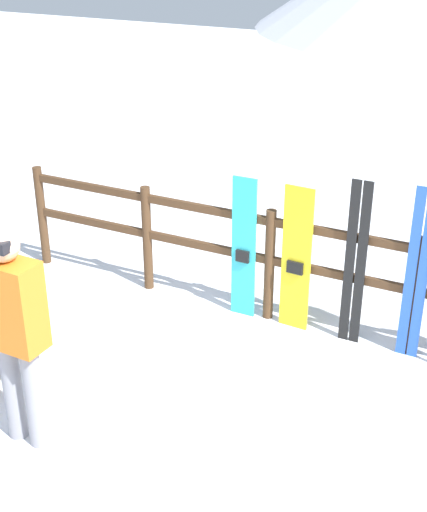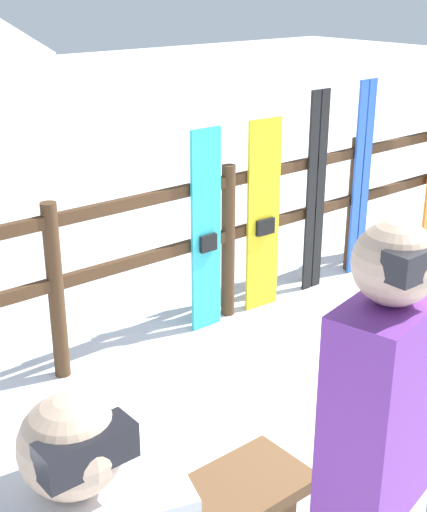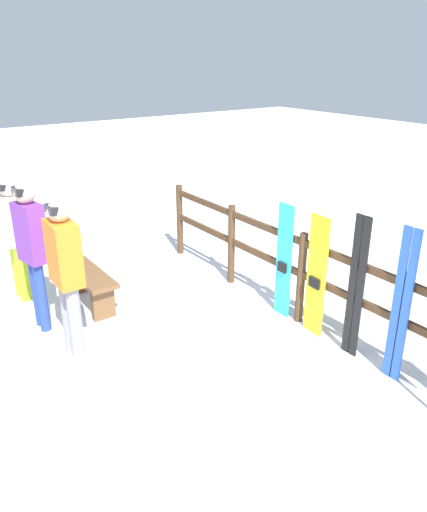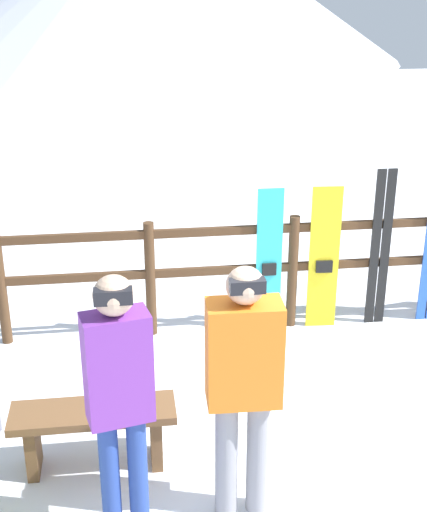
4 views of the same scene
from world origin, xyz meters
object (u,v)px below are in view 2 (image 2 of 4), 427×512
snowboard_yellow (263,217)px  ski_pair_blue (361,180)px  snowboard_cyan (206,233)px  ski_pair_black (316,193)px  person_purple (376,451)px

snowboard_yellow → ski_pair_blue: (1.11, 0.00, 0.09)m
snowboard_cyan → ski_pair_black: size_ratio=0.91×
person_purple → ski_pair_black: person_purple is taller
snowboard_yellow → ski_pair_blue: 1.12m
person_purple → ski_pair_blue: (3.09, 2.59, -0.26)m
person_purple → ski_pair_blue: 4.04m
ski_pair_black → ski_pair_blue: size_ratio=0.98×
person_purple → ski_pair_black: (2.54, 2.59, -0.27)m
person_purple → snowboard_cyan: bearing=61.0°
person_purple → snowboard_cyan: 2.98m
snowboard_yellow → person_purple: bearing=-127.4°
snowboard_yellow → ski_pair_black: size_ratio=0.91×
snowboard_yellow → snowboard_cyan: bearing=180.0°
snowboard_cyan → snowboard_yellow: snowboard_cyan is taller
person_purple → ski_pair_blue: size_ratio=1.10×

